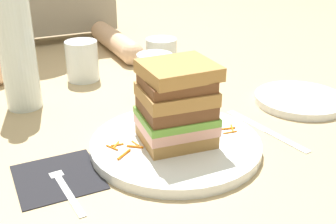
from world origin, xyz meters
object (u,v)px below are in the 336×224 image
at_px(fork, 62,182).
at_px(knife, 268,131).
at_px(side_plate, 300,100).
at_px(water_bottle, 16,45).
at_px(empty_tumbler_1, 82,61).
at_px(main_plate, 176,145).
at_px(empty_tumbler_0, 161,55).
at_px(napkin_dark, 58,177).
at_px(sandwich, 176,104).
at_px(juice_glass, 155,78).

xyz_separation_m(fork, knife, (0.38, 0.01, -0.00)).
bearing_deg(side_plate, water_bottle, 155.98).
relative_size(water_bottle, empty_tumbler_1, 3.12).
distance_m(main_plate, side_plate, 0.33).
height_order(fork, empty_tumbler_0, empty_tumbler_0).
distance_m(knife, side_plate, 0.16).
xyz_separation_m(empty_tumbler_0, side_plate, (0.17, -0.32, -0.03)).
distance_m(napkin_dark, fork, 0.02).
relative_size(water_bottle, empty_tumbler_0, 3.62).
height_order(main_plate, empty_tumbler_1, empty_tumbler_1).
bearing_deg(water_bottle, knife, -39.22).
bearing_deg(empty_tumbler_0, sandwich, -111.67).
xyz_separation_m(empty_tumbler_1, side_plate, (0.37, -0.34, -0.04)).
bearing_deg(juice_glass, water_bottle, 167.04).
xyz_separation_m(napkin_dark, empty_tumbler_1, (0.15, 0.40, 0.05)).
bearing_deg(main_plate, empty_tumbler_1, 96.70).
bearing_deg(napkin_dark, sandwich, -0.22).
bearing_deg(sandwich, knife, -5.17).
height_order(main_plate, juice_glass, juice_glass).
height_order(main_plate, knife, main_plate).
bearing_deg(juice_glass, main_plate, -106.09).
xyz_separation_m(sandwich, empty_tumbler_0, (0.15, 0.38, -0.04)).
distance_m(napkin_dark, juice_glass, 0.36).
relative_size(juice_glass, empty_tumbler_1, 0.99).
xyz_separation_m(main_plate, water_bottle, (-0.20, 0.30, 0.12)).
height_order(sandwich, knife, sandwich).
bearing_deg(empty_tumbler_1, sandwich, -83.19).
distance_m(sandwich, empty_tumbler_0, 0.41).
bearing_deg(juice_glass, napkin_dark, -138.87).
bearing_deg(water_bottle, empty_tumbler_1, 34.36).
distance_m(empty_tumbler_1, side_plate, 0.51).
bearing_deg(empty_tumbler_0, empty_tumbler_1, 174.67).
height_order(main_plate, napkin_dark, main_plate).
bearing_deg(sandwich, juice_glass, 74.06).
height_order(juice_glass, water_bottle, water_bottle).
distance_m(fork, side_plate, 0.53).
bearing_deg(napkin_dark, main_plate, -0.27).
bearing_deg(side_plate, knife, -151.55).
xyz_separation_m(fork, empty_tumbler_1, (0.15, 0.42, 0.04)).
bearing_deg(juice_glass, empty_tumbler_0, 60.15).
height_order(fork, juice_glass, juice_glass).
relative_size(fork, side_plate, 0.88).
relative_size(sandwich, empty_tumbler_0, 1.65).
xyz_separation_m(sandwich, fork, (-0.20, -0.02, -0.08)).
height_order(napkin_dark, juice_glass, juice_glass).
distance_m(main_plate, knife, 0.18).
height_order(sandwich, juice_glass, sandwich).
bearing_deg(sandwich, empty_tumbler_0, 68.33).
relative_size(juice_glass, side_plate, 0.50).
xyz_separation_m(sandwich, knife, (0.18, -0.02, -0.08)).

